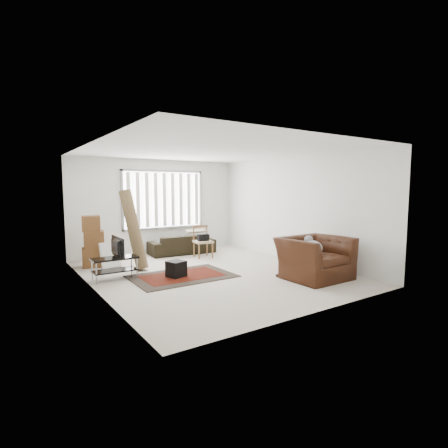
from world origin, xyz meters
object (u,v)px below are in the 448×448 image
object	(u,v)px
side_chair	(203,240)
armchair	(315,255)
tv_stand	(115,263)
moving_boxes	(93,243)
sofa	(182,241)

from	to	relation	value
side_chair	armchair	world-z (taller)	armchair
tv_stand	armchair	distance (m)	4.18
moving_boxes	sofa	xyz separation A→B (m)	(2.54, 0.31, -0.21)
sofa	side_chair	size ratio (longest dim) A/B	2.18
tv_stand	side_chair	xyz separation A→B (m)	(2.69, 0.98, 0.14)
side_chair	armchair	size ratio (longest dim) A/B	0.64
sofa	side_chair	distance (m)	0.84
tv_stand	moving_boxes	distance (m)	1.49
sofa	moving_boxes	bearing A→B (deg)	11.31
tv_stand	sofa	xyz separation A→B (m)	(2.46, 1.78, 0.03)
tv_stand	side_chair	size ratio (longest dim) A/B	1.07
sofa	armchair	bearing A→B (deg)	109.02
moving_boxes	side_chair	bearing A→B (deg)	-10.07
tv_stand	moving_boxes	world-z (taller)	moving_boxes
sofa	tv_stand	bearing A→B (deg)	40.29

